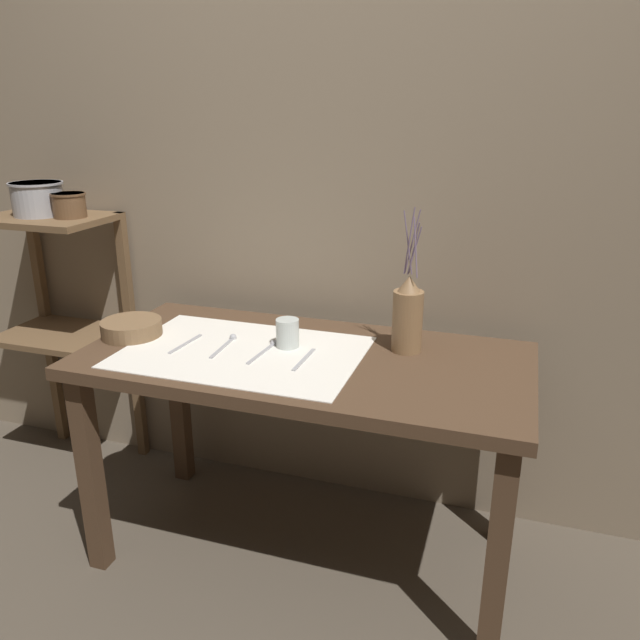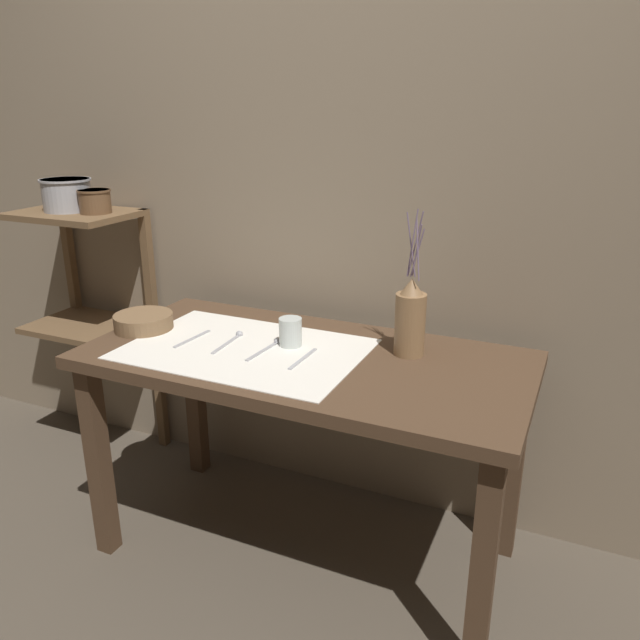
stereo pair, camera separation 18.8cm
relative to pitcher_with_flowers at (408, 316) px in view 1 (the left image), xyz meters
The scene contains 14 objects.
ground_plane 0.91m from the pitcher_with_flowers, 155.64° to the right, with size 12.00×12.00×0.00m, color brown.
stone_wall_back 0.55m from the pitcher_with_flowers, 133.35° to the left, with size 7.00×0.06×2.40m.
wooden_table 0.39m from the pitcher_with_flowers, 155.64° to the right, with size 1.39×0.67×0.74m.
wooden_shelf_unit 1.42m from the pitcher_with_flowers, behind, with size 0.47×0.34×1.07m.
linen_cloth 0.53m from the pitcher_with_flowers, 160.08° to the right, with size 0.74×0.51×0.00m.
pitcher_with_flowers is the anchor object (origin of this frame).
wooden_bowl 0.92m from the pitcher_with_flowers, behind, with size 0.20×0.20×0.05m.
glass_tumbler_near 0.38m from the pitcher_with_flowers, 165.94° to the right, with size 0.07×0.07×0.09m.
fork_inner 0.72m from the pitcher_with_flowers, 165.44° to the right, with size 0.03×0.18×0.00m.
spoon_outer 0.58m from the pitcher_with_flowers, 168.18° to the right, with size 0.03×0.19×0.02m.
spoon_inner 0.45m from the pitcher_with_flowers, 163.51° to the right, with size 0.03×0.19×0.02m.
fork_outer 0.35m from the pitcher_with_flowers, 147.00° to the right, with size 0.02×0.18×0.00m.
metal_pot_large 1.47m from the pitcher_with_flowers, behind, with size 0.20×0.20×0.12m.
metal_pot_small 1.33m from the pitcher_with_flowers, behind, with size 0.13×0.13×0.09m.
Camera 1 is at (0.61, -1.69, 1.48)m, focal length 35.00 mm.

